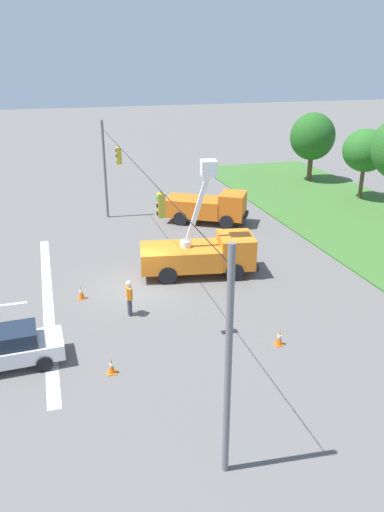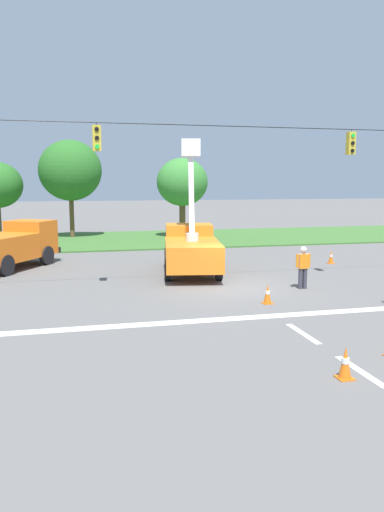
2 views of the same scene
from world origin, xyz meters
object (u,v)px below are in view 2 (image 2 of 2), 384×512
Objects in this scene: utility_truck_bucket_lift at (191,246)px; traffic_cone_mid_right at (331,257)px; tree_east at (182,182)px; road_worker at (303,265)px; traffic_cone_foreground_right at (268,294)px; traffic_cone_foreground_left at (345,363)px; tree_centre at (70,171)px; utility_truck_support_near at (10,245)px.

utility_truck_bucket_lift is 9.31× the size of traffic_cone_mid_right.
tree_east is 8.62× the size of traffic_cone_mid_right.
tree_east is 0.93× the size of utility_truck_bucket_lift.
road_worker is 7.18m from traffic_cone_mid_right.
traffic_cone_mid_right is at bearing 48.52° from traffic_cone_foreground_right.
traffic_cone_foreground_left is at bearing -117.89° from traffic_cone_mid_right.
tree_east is 19.86m from road_worker.
tree_east reaches higher than road_worker.
tree_centre reaches higher than traffic_cone_foreground_left.
tree_east is at bearing 92.31° from road_worker.
utility_truck_bucket_lift reaches higher than road_worker.
utility_truck_support_near is 8.66× the size of traffic_cone_foreground_right.
traffic_cone_foreground_left is at bearing -110.34° from road_worker.
traffic_cone_mid_right is at bearing 62.11° from traffic_cone_foreground_left.
traffic_cone_foreground_left is 1.03× the size of traffic_cone_mid_right.
traffic_cone_mid_right is (8.04, 0.92, -0.95)m from utility_truck_bucket_lift.
utility_truck_support_near is 14.65m from road_worker.
utility_truck_support_near is (-3.08, -13.61, -4.05)m from tree_centre.
road_worker is (3.63, -4.71, -0.30)m from utility_truck_bucket_lift.
utility_truck_bucket_lift reaches higher than tree_east.
road_worker is 2.37× the size of traffic_cone_foreground_left.
tree_east is 16.64m from utility_truck_support_near.
utility_truck_support_near is 8.42× the size of traffic_cone_foreground_left.
road_worker reaches higher than traffic_cone_foreground_right.
traffic_cone_foreground_left is at bearing -97.89° from traffic_cone_foreground_right.
tree_centre is 23.84m from road_worker.
tree_east is 22.04m from traffic_cone_foreground_right.
utility_truck_support_near reaches higher than traffic_cone_foreground_right.
utility_truck_bucket_lift is 8.15m from traffic_cone_mid_right.
traffic_cone_foreground_right is (-1.59, -21.62, -3.99)m from tree_east.
tree_east is 0.99× the size of utility_truck_support_near.
tree_centre is at bearing 100.85° from traffic_cone_foreground_left.
traffic_cone_foreground_right is at bearing -94.21° from tree_east.
utility_truck_support_near reaches higher than traffic_cone_foreground_left.
utility_truck_bucket_lift is 9.27× the size of traffic_cone_foreground_right.
tree_centre reaches higher than utility_truck_bucket_lift.
traffic_cone_mid_right is (16.71, -2.33, -0.85)m from utility_truck_support_near.
utility_truck_bucket_lift is 3.80× the size of road_worker.
traffic_cone_foreground_right is 10.26m from traffic_cone_mid_right.
tree_east is at bearing 85.79° from traffic_cone_foreground_right.
tree_centre is 31.55m from traffic_cone_foreground_left.
utility_truck_bucket_lift is 13.78m from traffic_cone_foreground_left.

